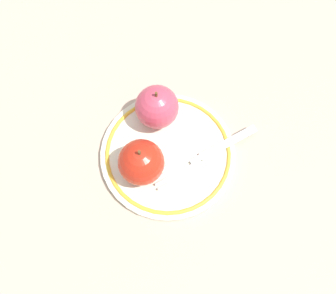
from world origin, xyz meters
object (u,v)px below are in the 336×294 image
object	(u,v)px
apple_red_whole	(160,107)
fork	(209,153)
apple_second_whole	(141,162)
plate	(168,154)

from	to	relation	value
apple_red_whole	fork	bearing A→B (deg)	-128.95
fork	apple_second_whole	bearing A→B (deg)	-14.37
plate	apple_red_whole	bearing A→B (deg)	12.12
apple_red_whole	fork	size ratio (longest dim) A/B	0.45
plate	apple_second_whole	bearing A→B (deg)	127.92
apple_red_whole	fork	xyz separation A→B (m)	(-0.06, -0.07, -0.03)
apple_red_whole	apple_second_whole	world-z (taller)	same
apple_second_whole	fork	world-z (taller)	apple_second_whole
apple_second_whole	fork	bearing A→B (deg)	-74.19
apple_red_whole	apple_second_whole	size ratio (longest dim) A/B	1.00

